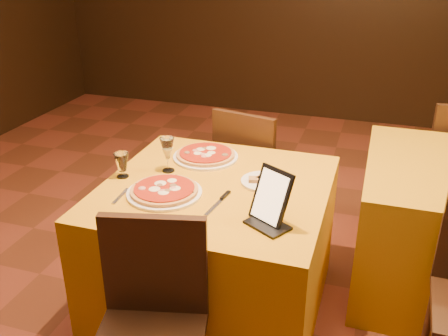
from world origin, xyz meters
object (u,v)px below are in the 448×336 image
(water_glass, at_px, (122,165))
(tablet, at_px, (271,196))
(pizza_near, at_px, (164,191))
(wine_glass, at_px, (168,154))
(chair_main_far, at_px, (256,171))
(pizza_far, at_px, (206,156))
(main_table, at_px, (216,249))

(water_glass, xyz_separation_m, tablet, (0.82, -0.20, 0.06))
(pizza_near, bearing_deg, wine_glass, 109.46)
(wine_glass, bearing_deg, water_glass, -144.84)
(chair_main_far, xyz_separation_m, pizza_far, (-0.16, -0.53, 0.31))
(pizza_far, relative_size, wine_glass, 1.91)
(chair_main_far, distance_m, water_glass, 1.08)
(wine_glass, bearing_deg, pizza_near, -70.54)
(pizza_near, bearing_deg, pizza_far, 85.00)
(main_table, bearing_deg, pizza_far, 118.08)
(pizza_near, bearing_deg, chair_main_far, 78.53)
(chair_main_far, relative_size, pizza_near, 2.52)
(wine_glass, height_order, tablet, tablet)
(wine_glass, relative_size, tablet, 0.78)
(main_table, xyz_separation_m, pizza_near, (-0.20, -0.16, 0.39))
(chair_main_far, height_order, wine_glass, wine_glass)
(pizza_near, bearing_deg, tablet, -9.20)
(wine_glass, bearing_deg, main_table, -15.74)
(pizza_far, relative_size, tablet, 1.49)
(main_table, bearing_deg, water_glass, -173.51)
(water_glass, relative_size, tablet, 0.53)
(main_table, relative_size, water_glass, 8.46)
(chair_main_far, height_order, pizza_far, chair_main_far)
(chair_main_far, relative_size, wine_glass, 4.79)
(chair_main_far, bearing_deg, tablet, 119.83)
(main_table, height_order, water_glass, water_glass)
(pizza_far, distance_m, tablet, 0.75)
(pizza_far, xyz_separation_m, tablet, (0.50, -0.56, 0.10))
(chair_main_far, bearing_deg, wine_glass, 81.67)
(chair_main_far, bearing_deg, pizza_far, 85.78)
(chair_main_far, height_order, pizza_near, chair_main_far)
(water_glass, bearing_deg, tablet, -13.52)
(chair_main_far, height_order, water_glass, chair_main_far)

